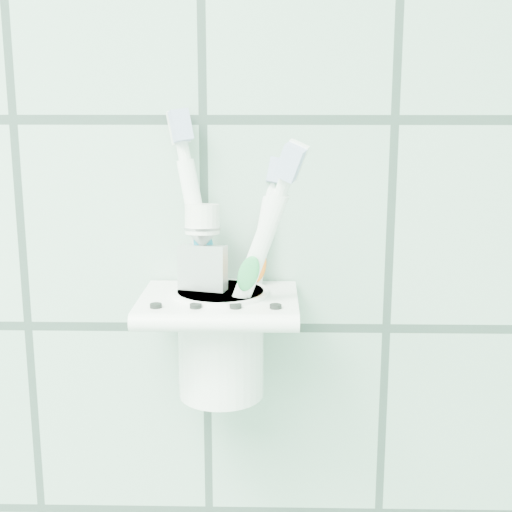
{
  "coord_description": "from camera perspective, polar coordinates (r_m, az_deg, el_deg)",
  "views": [
    {
      "loc": [
        0.67,
        0.62,
        1.44
      ],
      "look_at": [
        0.66,
        1.1,
        1.34
      ],
      "focal_mm": 50.0,
      "sensor_mm": 36.0,
      "label": 1
    }
  ],
  "objects": [
    {
      "name": "holder_bracket",
      "position": [
        0.56,
        -2.97,
        -4.0
      ],
      "size": [
        0.12,
        0.1,
        0.04
      ],
      "color": "white",
      "rests_on": "wall_back"
    },
    {
      "name": "cup",
      "position": [
        0.57,
        -2.82,
        -6.59
      ],
      "size": [
        0.08,
        0.08,
        0.09
      ],
      "color": "white",
      "rests_on": "holder_bracket"
    },
    {
      "name": "toothbrush_pink",
      "position": [
        0.55,
        -2.35,
        0.54
      ],
      "size": [
        0.05,
        0.05,
        0.22
      ],
      "rotation": [
        -0.23,
        -0.11,
        0.42
      ],
      "color": "white",
      "rests_on": "cup"
    },
    {
      "name": "toothbrush_blue",
      "position": [
        0.56,
        -1.57,
        -1.13
      ],
      "size": [
        0.04,
        0.05,
        0.19
      ],
      "rotation": [
        -0.26,
        0.19,
        0.03
      ],
      "color": "white",
      "rests_on": "cup"
    },
    {
      "name": "toothbrush_orange",
      "position": [
        0.56,
        -3.86,
        0.36
      ],
      "size": [
        0.07,
        0.06,
        0.21
      ],
      "rotation": [
        0.17,
        0.4,
        -0.29
      ],
      "color": "white",
      "rests_on": "cup"
    },
    {
      "name": "toothpaste_tube",
      "position": [
        0.56,
        -4.36,
        -2.32
      ],
      "size": [
        0.04,
        0.04,
        0.15
      ],
      "rotation": [
        -0.08,
        -0.02,
        -0.27
      ],
      "color": "silver",
      "rests_on": "cup"
    }
  ]
}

